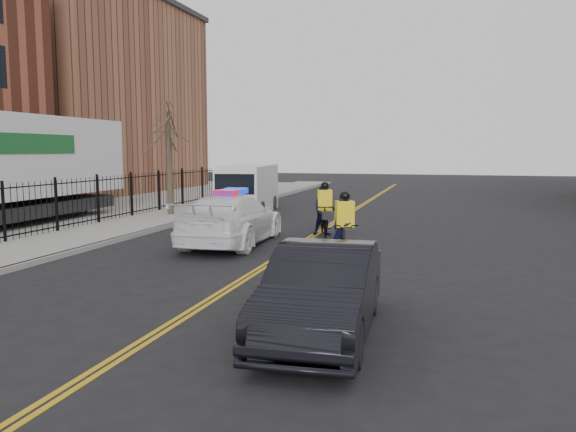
% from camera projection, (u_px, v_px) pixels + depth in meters
% --- Properties ---
extents(ground, '(120.00, 120.00, 0.00)m').
position_uv_depth(ground, '(255.00, 273.00, 14.10)').
color(ground, black).
rests_on(ground, ground).
extents(center_line_left, '(0.10, 60.00, 0.01)m').
position_uv_depth(center_line_left, '(321.00, 229.00, 21.76)').
color(center_line_left, '#BF9016').
rests_on(center_line_left, ground).
extents(center_line_right, '(0.10, 60.00, 0.01)m').
position_uv_depth(center_line_right, '(325.00, 229.00, 21.71)').
color(center_line_right, '#BF9016').
rests_on(center_line_right, ground).
extents(sidewalk, '(3.00, 60.00, 0.15)m').
position_uv_depth(sidewalk, '(151.00, 221.00, 23.78)').
color(sidewalk, gray).
rests_on(sidewalk, ground).
extents(curb, '(0.20, 60.00, 0.15)m').
position_uv_depth(curb, '(183.00, 222.00, 23.37)').
color(curb, gray).
rests_on(curb, ground).
extents(iron_fence, '(0.12, 28.00, 2.00)m').
position_uv_depth(iron_fence, '(119.00, 198.00, 24.09)').
color(iron_fence, black).
rests_on(iron_fence, ground).
extents(warehouse_far, '(14.00, 18.00, 14.00)m').
position_uv_depth(warehouse_far, '(73.00, 98.00, 42.50)').
color(warehouse_far, brown).
rests_on(warehouse_far, ground).
extents(street_tree, '(3.20, 3.20, 4.80)m').
position_uv_depth(street_tree, '(169.00, 140.00, 25.32)').
color(street_tree, '#33281E').
rests_on(street_tree, sidewalk).
extents(police_cruiser, '(2.62, 5.78, 1.80)m').
position_uv_depth(police_cruiser, '(231.00, 219.00, 18.21)').
color(police_cruiser, white).
rests_on(police_cruiser, ground).
extents(dark_sedan, '(1.81, 4.63, 1.50)m').
position_uv_depth(dark_sedan, '(323.00, 291.00, 9.25)').
color(dark_sedan, black).
rests_on(dark_sedan, ground).
extents(cargo_van, '(2.66, 5.72, 2.31)m').
position_uv_depth(cargo_van, '(248.00, 190.00, 27.58)').
color(cargo_van, silver).
rests_on(cargo_van, ground).
extents(cyclist_near, '(1.38, 2.07, 1.92)m').
position_uv_depth(cyclist_near, '(344.00, 235.00, 15.89)').
color(cyclist_near, black).
rests_on(cyclist_near, ground).
extents(cyclist_far, '(1.10, 1.99, 1.94)m').
position_uv_depth(cyclist_far, '(325.00, 214.00, 20.15)').
color(cyclist_far, black).
rests_on(cyclist_far, ground).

